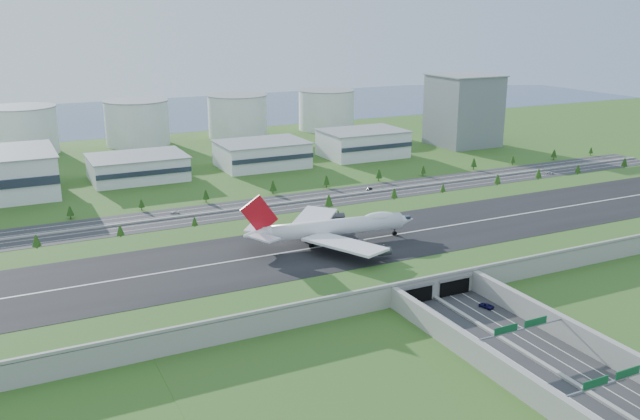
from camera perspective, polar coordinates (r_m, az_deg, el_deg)
name	(u,v)px	position (r m, az deg, el deg)	size (l,w,h in m)	color
ground	(368,257)	(297.06, 4.06, -3.96)	(1200.00, 1200.00, 0.00)	#3A5C1D
airfield_deck	(368,248)	(295.60, 4.08, -3.21)	(520.00, 100.00, 9.20)	gray
underpass_road	(529,346)	(222.78, 17.21, -10.92)	(38.80, 120.40, 8.00)	#28282B
sign_gantry_near	(520,330)	(224.05, 16.52, -9.69)	(38.70, 0.70, 9.80)	gray
sign_gantry_far	(611,383)	(203.09, 23.30, -13.24)	(38.70, 0.70, 9.80)	gray
north_expressway	(283,204)	(378.08, -3.16, 0.52)	(560.00, 36.00, 0.12)	#28282B
tree_row	(316,192)	(384.56, -0.38, 1.52)	(500.82, 48.64, 8.40)	#3D2819
hangar_mid_a	(138,168)	(448.21, -15.10, 3.46)	(58.00, 42.00, 15.00)	silver
hangar_mid_b	(262,154)	(470.88, -4.91, 4.69)	(58.00, 42.00, 17.00)	silver
hangar_mid_c	(363,143)	(504.52, 3.61, 5.61)	(58.00, 42.00, 19.00)	silver
office_tower	(463,111)	(558.26, 11.98, 8.19)	(46.00, 46.00, 55.00)	slate
fuel_tank_a	(23,131)	(557.36, -23.75, 6.12)	(50.00, 50.00, 35.00)	silver
fuel_tank_b	(137,123)	(566.99, -15.13, 7.08)	(50.00, 50.00, 35.00)	silver
fuel_tank_c	(238,116)	(588.86, -6.95, 7.85)	(50.00, 50.00, 35.00)	silver
fuel_tank_d	(326,110)	(621.69, 0.54, 8.41)	(50.00, 50.00, 35.00)	silver
bay_water	(139,115)	(741.26, -15.02, 7.77)	(1200.00, 260.00, 0.06)	#394D6E
boeing_747	(332,227)	(287.71, 1.03, -1.48)	(78.04, 73.37, 24.16)	silver
car_0	(481,343)	(226.65, 13.43, -10.84)	(1.86, 4.62, 1.57)	#B6B7BB
car_1	(565,402)	(202.16, 19.90, -14.94)	(1.80, 5.15, 1.70)	white
car_2	(486,306)	(253.73, 13.81, -7.83)	(2.62, 5.69, 1.58)	#0D0B3A
car_5	(369,189)	(407.95, 4.15, 1.79)	(1.46, 4.18, 1.38)	black
car_6	(550,173)	(473.13, 18.78, 2.98)	(2.34, 5.07, 1.41)	silver
car_7	(174,212)	(367.35, -12.17, -0.18)	(1.90, 4.68, 1.36)	silver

